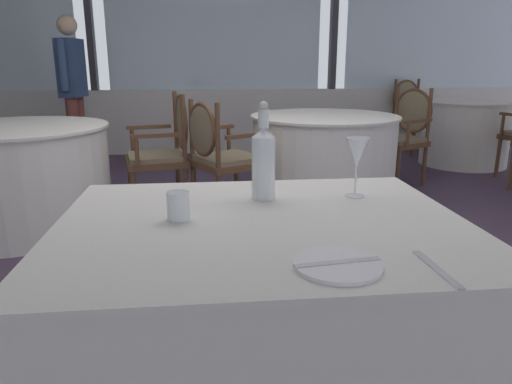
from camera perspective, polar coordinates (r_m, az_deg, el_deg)
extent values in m
plane|color=#47384C|center=(3.08, -2.68, -7.73)|extent=(13.09, 13.09, 0.00)
cube|color=silver|center=(6.55, -4.72, 8.49)|extent=(10.07, 0.12, 0.85)
cube|color=silver|center=(6.55, -5.00, 20.51)|extent=(2.78, 0.02, 1.89)
cube|color=#333338|center=(6.68, -19.51, 19.64)|extent=(0.08, 0.14, 1.89)
cube|color=silver|center=(7.34, 22.03, 18.95)|extent=(2.78, 0.02, 1.89)
cube|color=#333338|center=(6.76, 9.41, 20.21)|extent=(0.08, 0.14, 1.89)
cube|color=silver|center=(1.38, 0.76, -3.86)|extent=(1.19, 0.96, 0.02)
cube|color=silver|center=(1.55, 0.71, -17.24)|extent=(1.16, 0.93, 0.74)
cylinder|color=white|center=(1.10, 9.81, -8.62)|extent=(0.20, 0.20, 0.01)
cube|color=silver|center=(1.09, 9.82, -8.37)|extent=(0.20, 0.04, 0.00)
cube|color=silver|center=(1.14, 20.95, -8.64)|extent=(0.02, 0.20, 0.00)
cylinder|color=white|center=(1.57, 0.90, 2.87)|extent=(0.08, 0.08, 0.21)
cone|color=white|center=(1.55, 0.92, 7.18)|extent=(0.08, 0.08, 0.03)
cylinder|color=white|center=(1.55, 0.92, 8.83)|extent=(0.04, 0.04, 0.06)
sphere|color=silver|center=(1.54, 0.93, 10.38)|extent=(0.03, 0.03, 0.03)
cylinder|color=white|center=(1.66, 11.80, -0.45)|extent=(0.06, 0.06, 0.00)
cylinder|color=white|center=(1.65, 11.90, 1.26)|extent=(0.01, 0.01, 0.10)
cone|color=white|center=(1.63, 12.09, 4.66)|extent=(0.08, 0.08, 0.10)
cylinder|color=white|center=(1.40, -9.34, -1.66)|extent=(0.07, 0.07, 0.08)
cylinder|color=silver|center=(3.87, -27.31, 6.93)|extent=(1.34, 1.34, 0.02)
cylinder|color=silver|center=(3.93, -26.63, 1.46)|extent=(1.30, 1.30, 0.74)
cube|color=brown|center=(3.89, -11.93, 3.63)|extent=(0.54, 0.54, 0.05)
cube|color=#75664C|center=(3.88, -11.97, 4.25)|extent=(0.50, 0.50, 0.04)
cylinder|color=brown|center=(3.73, -14.44, -0.67)|extent=(0.04, 0.04, 0.41)
cylinder|color=brown|center=(4.12, -14.83, 0.80)|extent=(0.04, 0.04, 0.41)
cylinder|color=brown|center=(3.77, -8.38, -0.16)|extent=(0.04, 0.04, 0.41)
cylinder|color=brown|center=(4.16, -9.33, 1.25)|extent=(0.04, 0.04, 0.41)
cylinder|color=brown|center=(3.67, -8.70, 7.56)|extent=(0.04, 0.04, 0.51)
cylinder|color=brown|center=(4.06, -9.64, 8.26)|extent=(0.04, 0.04, 0.51)
ellipsoid|color=#75664C|center=(3.87, -8.99, 8.32)|extent=(0.13, 0.39, 0.43)
torus|color=brown|center=(3.87, -8.99, 8.32)|extent=(0.12, 0.44, 0.44)
cube|color=brown|center=(3.60, -12.02, 6.66)|extent=(0.37, 0.11, 0.03)
cylinder|color=brown|center=(3.60, -14.15, 4.77)|extent=(0.03, 0.03, 0.22)
cube|color=brown|center=(4.09, -12.80, 7.64)|extent=(0.37, 0.11, 0.03)
cylinder|color=brown|center=(4.10, -14.68, 5.97)|extent=(0.03, 0.03, 0.22)
cylinder|color=brown|center=(5.19, 28.41, 2.50)|extent=(0.04, 0.04, 0.43)
cylinder|color=silver|center=(4.20, 8.27, 9.01)|extent=(1.29, 1.29, 0.02)
cylinder|color=silver|center=(4.26, 8.07, 3.92)|extent=(1.25, 1.25, 0.74)
cube|color=brown|center=(3.66, -3.40, 3.47)|extent=(0.62, 0.62, 0.05)
cube|color=#75664C|center=(3.65, -3.41, 4.13)|extent=(0.57, 0.57, 0.04)
cylinder|color=brown|center=(3.98, -2.37, 0.95)|extent=(0.04, 0.04, 0.43)
cylinder|color=brown|center=(3.66, 0.96, -0.34)|extent=(0.04, 0.04, 0.43)
cylinder|color=brown|center=(3.80, -7.49, 0.09)|extent=(0.04, 0.04, 0.43)
cylinder|color=brown|center=(3.46, -4.46, -1.36)|extent=(0.04, 0.04, 0.43)
cylinder|color=brown|center=(3.70, -7.76, 7.48)|extent=(0.04, 0.04, 0.46)
cylinder|color=brown|center=(3.35, -4.64, 6.75)|extent=(0.04, 0.04, 0.46)
ellipsoid|color=#75664C|center=(3.51, -6.50, 7.48)|extent=(0.23, 0.37, 0.39)
torus|color=brown|center=(3.51, -6.50, 7.48)|extent=(0.22, 0.37, 0.40)
cube|color=brown|center=(3.84, -5.14, 7.71)|extent=(0.34, 0.21, 0.03)
cylinder|color=brown|center=(3.93, -3.30, 6.29)|extent=(0.03, 0.03, 0.22)
cube|color=brown|center=(3.42, -1.00, 6.82)|extent=(0.34, 0.21, 0.03)
cylinder|color=brown|center=(3.52, 0.94, 5.24)|extent=(0.03, 0.03, 0.22)
cube|color=brown|center=(4.96, 16.60, 5.66)|extent=(0.62, 0.62, 0.05)
cube|color=#75664C|center=(4.95, 16.64, 6.15)|extent=(0.57, 0.57, 0.04)
cylinder|color=brown|center=(4.73, 16.72, 2.42)|extent=(0.04, 0.04, 0.40)
cylinder|color=brown|center=(4.98, 13.17, 3.31)|extent=(0.04, 0.04, 0.40)
cylinder|color=brown|center=(5.04, 19.61, 2.96)|extent=(0.04, 0.04, 0.40)
cylinder|color=brown|center=(5.28, 16.13, 3.78)|extent=(0.04, 0.04, 0.40)
cylinder|color=brown|center=(4.96, 20.13, 8.68)|extent=(0.04, 0.04, 0.52)
cylinder|color=brown|center=(5.20, 16.54, 9.25)|extent=(0.04, 0.04, 0.52)
ellipsoid|color=#75664C|center=(5.09, 18.43, 9.27)|extent=(0.23, 0.37, 0.43)
torus|color=brown|center=(5.09, 18.43, 9.27)|extent=(0.24, 0.41, 0.45)
cube|color=brown|center=(4.76, 19.01, 8.07)|extent=(0.34, 0.21, 0.03)
cylinder|color=brown|center=(4.66, 17.84, 6.66)|extent=(0.03, 0.03, 0.22)
cube|color=brown|center=(5.07, 14.47, 8.82)|extent=(0.34, 0.21, 0.03)
cylinder|color=brown|center=(4.98, 13.30, 7.50)|extent=(0.03, 0.03, 0.22)
cylinder|color=silver|center=(6.22, 24.20, 9.87)|extent=(1.03, 1.03, 0.02)
cylinder|color=silver|center=(6.26, 23.82, 6.42)|extent=(1.00, 1.00, 0.74)
cube|color=brown|center=(6.84, 18.57, 8.22)|extent=(0.58, 0.58, 0.05)
cube|color=#75664C|center=(6.84, 18.60, 8.58)|extent=(0.54, 0.54, 0.04)
cylinder|color=brown|center=(6.87, 20.77, 6.07)|extent=(0.04, 0.04, 0.42)
cylinder|color=brown|center=(6.60, 18.29, 5.93)|extent=(0.04, 0.04, 0.42)
cylinder|color=brown|center=(7.15, 18.51, 6.60)|extent=(0.04, 0.04, 0.42)
cylinder|color=brown|center=(6.89, 16.05, 6.49)|extent=(0.04, 0.04, 0.42)
cylinder|color=brown|center=(7.10, 18.87, 10.72)|extent=(0.04, 0.04, 0.51)
cylinder|color=brown|center=(6.83, 16.37, 10.76)|extent=(0.04, 0.04, 0.51)
ellipsoid|color=#75664C|center=(6.98, 17.58, 10.96)|extent=(0.39, 0.17, 0.43)
torus|color=brown|center=(6.98, 17.58, 10.96)|extent=(0.43, 0.17, 0.44)
cube|color=brown|center=(6.98, 20.39, 10.22)|extent=(0.15, 0.36, 0.03)
cylinder|color=brown|center=(6.89, 21.13, 9.17)|extent=(0.03, 0.03, 0.22)
cube|color=brown|center=(6.64, 17.26, 10.26)|extent=(0.15, 0.36, 0.03)
cylinder|color=brown|center=(6.54, 18.01, 9.17)|extent=(0.03, 0.03, 0.22)
cylinder|color=brown|center=(5.72, 27.12, 3.65)|extent=(0.04, 0.04, 0.42)
cylinder|color=brown|center=(5.60, 27.57, 7.23)|extent=(0.03, 0.03, 0.22)
cylinder|color=brown|center=(5.72, -21.01, 6.42)|extent=(0.13, 0.13, 0.83)
cylinder|color=brown|center=(5.88, -20.35, 6.71)|extent=(0.13, 0.13, 0.83)
cube|color=#334770|center=(5.75, -21.38, 13.73)|extent=(0.25, 0.38, 0.62)
sphere|color=beige|center=(5.76, -21.83, 18.17)|extent=(0.21, 0.21, 0.21)
cylinder|color=#334770|center=(5.54, -22.29, 13.94)|extent=(0.09, 0.09, 0.53)
cylinder|color=#334770|center=(5.95, -20.58, 14.12)|extent=(0.09, 0.09, 0.53)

